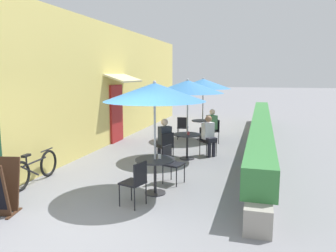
{
  "coord_description": "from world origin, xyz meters",
  "views": [
    {
      "loc": [
        2.72,
        -4.43,
        2.49
      ],
      "look_at": [
        0.15,
        4.57,
        1.0
      ],
      "focal_mm": 35.0,
      "sensor_mm": 36.0,
      "label": 1
    }
  ],
  "objects_px": {
    "cafe_chair_far_left": "(214,129)",
    "menu_board": "(0,188)",
    "cafe_chair_mid_left": "(207,139)",
    "cafe_chair_mid_right": "(166,145)",
    "bicycle_leaning": "(35,169)",
    "seated_patron_mid_right": "(164,138)",
    "patio_table_mid": "(187,140)",
    "coffee_cup_near": "(159,156)",
    "patio_table_far": "(202,125)",
    "coffee_cup_mid": "(188,133)",
    "cafe_chair_near_right": "(171,161)",
    "seated_patron_far_left": "(211,125)",
    "seated_patron_mid_left": "(209,134)",
    "patio_umbrella_mid": "(188,87)",
    "patio_umbrella_near": "(155,92)",
    "cafe_chair_far_back": "(183,126)",
    "cafe_chair_far_right": "(211,124)",
    "cafe_chair_near_left": "(136,180)",
    "patio_umbrella_far": "(203,84)",
    "patio_table_near": "(155,168)"
  },
  "relations": [
    {
      "from": "cafe_chair_far_left",
      "to": "menu_board",
      "type": "bearing_deg",
      "value": 121.61
    },
    {
      "from": "cafe_chair_mid_left",
      "to": "cafe_chair_mid_right",
      "type": "height_order",
      "value": "same"
    },
    {
      "from": "bicycle_leaning",
      "to": "seated_patron_mid_right",
      "type": "bearing_deg",
      "value": 45.64
    },
    {
      "from": "patio_table_mid",
      "to": "seated_patron_mid_right",
      "type": "height_order",
      "value": "seated_patron_mid_right"
    },
    {
      "from": "coffee_cup_near",
      "to": "patio_table_far",
      "type": "xyz_separation_m",
      "value": [
        -0.12,
        5.87,
        -0.23
      ]
    },
    {
      "from": "seated_patron_mid_right",
      "to": "bicycle_leaning",
      "type": "height_order",
      "value": "seated_patron_mid_right"
    },
    {
      "from": "coffee_cup_mid",
      "to": "patio_table_far",
      "type": "relative_size",
      "value": 0.11
    },
    {
      "from": "cafe_chair_near_right",
      "to": "patio_table_mid",
      "type": "xyz_separation_m",
      "value": [
        -0.12,
        2.23,
        0.04
      ]
    },
    {
      "from": "patio_table_mid",
      "to": "menu_board",
      "type": "height_order",
      "value": "menu_board"
    },
    {
      "from": "coffee_cup_near",
      "to": "seated_patron_far_left",
      "type": "height_order",
      "value": "seated_patron_far_left"
    },
    {
      "from": "cafe_chair_mid_right",
      "to": "patio_table_far",
      "type": "relative_size",
      "value": 1.05
    },
    {
      "from": "seated_patron_mid_left",
      "to": "patio_umbrella_mid",
      "type": "bearing_deg",
      "value": -2.68
    },
    {
      "from": "cafe_chair_mid_left",
      "to": "cafe_chair_far_left",
      "type": "xyz_separation_m",
      "value": [
        -0.04,
        1.83,
        0.0
      ]
    },
    {
      "from": "patio_umbrella_near",
      "to": "patio_table_far",
      "type": "xyz_separation_m",
      "value": [
        -0.05,
        5.95,
        -1.57
      ]
    },
    {
      "from": "patio_umbrella_near",
      "to": "cafe_chair_near_right",
      "type": "xyz_separation_m",
      "value": [
        0.14,
        0.75,
        -1.61
      ]
    },
    {
      "from": "cafe_chair_near_right",
      "to": "coffee_cup_near",
      "type": "relative_size",
      "value": 9.67
    },
    {
      "from": "patio_umbrella_near",
      "to": "patio_table_mid",
      "type": "xyz_separation_m",
      "value": [
        0.02,
        2.98,
        -1.57
      ]
    },
    {
      "from": "patio_table_mid",
      "to": "bicycle_leaning",
      "type": "height_order",
      "value": "bicycle_leaning"
    },
    {
      "from": "cafe_chair_mid_right",
      "to": "coffee_cup_near",
      "type": "bearing_deg",
      "value": -121.25
    },
    {
      "from": "seated_patron_far_left",
      "to": "cafe_chair_far_back",
      "type": "distance_m",
      "value": 1.26
    },
    {
      "from": "seated_patron_mid_right",
      "to": "patio_table_mid",
      "type": "bearing_deg",
      "value": -2.68
    },
    {
      "from": "cafe_chair_mid_right",
      "to": "bicycle_leaning",
      "type": "height_order",
      "value": "cafe_chair_mid_right"
    },
    {
      "from": "patio_umbrella_near",
      "to": "seated_patron_far_left",
      "type": "height_order",
      "value": "patio_umbrella_near"
    },
    {
      "from": "patio_umbrella_mid",
      "to": "seated_patron_far_left",
      "type": "height_order",
      "value": "patio_umbrella_mid"
    },
    {
      "from": "cafe_chair_mid_right",
      "to": "patio_table_far",
      "type": "distance_m",
      "value": 3.58
    },
    {
      "from": "cafe_chair_far_right",
      "to": "cafe_chair_near_left",
      "type": "bearing_deg",
      "value": 20.7
    },
    {
      "from": "cafe_chair_near_left",
      "to": "patio_umbrella_mid",
      "type": "distance_m",
      "value": 4.06
    },
    {
      "from": "cafe_chair_mid_left",
      "to": "cafe_chair_near_right",
      "type": "bearing_deg",
      "value": 38.16
    },
    {
      "from": "cafe_chair_near_left",
      "to": "coffee_cup_near",
      "type": "relative_size",
      "value": 9.67
    },
    {
      "from": "cafe_chair_near_left",
      "to": "cafe_chair_near_right",
      "type": "relative_size",
      "value": 1.0
    },
    {
      "from": "seated_patron_mid_right",
      "to": "cafe_chair_far_back",
      "type": "bearing_deg",
      "value": 49.79
    },
    {
      "from": "cafe_chair_near_right",
      "to": "seated_patron_mid_right",
      "type": "distance_m",
      "value": 1.87
    },
    {
      "from": "seated_patron_mid_right",
      "to": "cafe_chair_far_right",
      "type": "height_order",
      "value": "seated_patron_mid_right"
    },
    {
      "from": "patio_umbrella_far",
      "to": "bicycle_leaning",
      "type": "bearing_deg",
      "value": -114.69
    },
    {
      "from": "coffee_cup_near",
      "to": "patio_umbrella_mid",
      "type": "height_order",
      "value": "patio_umbrella_mid"
    },
    {
      "from": "coffee_cup_mid",
      "to": "cafe_chair_far_left",
      "type": "distance_m",
      "value": 2.53
    },
    {
      "from": "cafe_chair_mid_left",
      "to": "seated_patron_mid_left",
      "type": "height_order",
      "value": "seated_patron_mid_left"
    },
    {
      "from": "patio_umbrella_near",
      "to": "cafe_chair_near_left",
      "type": "height_order",
      "value": "patio_umbrella_near"
    },
    {
      "from": "seated_patron_far_left",
      "to": "patio_table_far",
      "type": "bearing_deg",
      "value": -2.68
    },
    {
      "from": "patio_umbrella_far",
      "to": "patio_table_near",
      "type": "bearing_deg",
      "value": -89.54
    },
    {
      "from": "patio_table_mid",
      "to": "cafe_chair_mid_left",
      "type": "relative_size",
      "value": 0.95
    },
    {
      "from": "patio_umbrella_near",
      "to": "menu_board",
      "type": "xyz_separation_m",
      "value": [
        -2.34,
        -1.73,
        -1.64
      ]
    },
    {
      "from": "coffee_cup_near",
      "to": "menu_board",
      "type": "relative_size",
      "value": 0.09
    },
    {
      "from": "patio_table_far",
      "to": "seated_patron_mid_right",
      "type": "bearing_deg",
      "value": -98.16
    },
    {
      "from": "seated_patron_mid_left",
      "to": "bicycle_leaning",
      "type": "distance_m",
      "value": 5.0
    },
    {
      "from": "cafe_chair_near_left",
      "to": "cafe_chair_far_left",
      "type": "distance_m",
      "value": 6.17
    },
    {
      "from": "patio_table_near",
      "to": "cafe_chair_mid_right",
      "type": "bearing_deg",
      "value": 101.05
    },
    {
      "from": "menu_board",
      "to": "bicycle_leaning",
      "type": "bearing_deg",
      "value": 95.86
    },
    {
      "from": "patio_umbrella_near",
      "to": "cafe_chair_near_right",
      "type": "bearing_deg",
      "value": 79.61
    },
    {
      "from": "patio_table_near",
      "to": "cafe_chair_far_right",
      "type": "distance_m",
      "value": 6.67
    }
  ]
}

